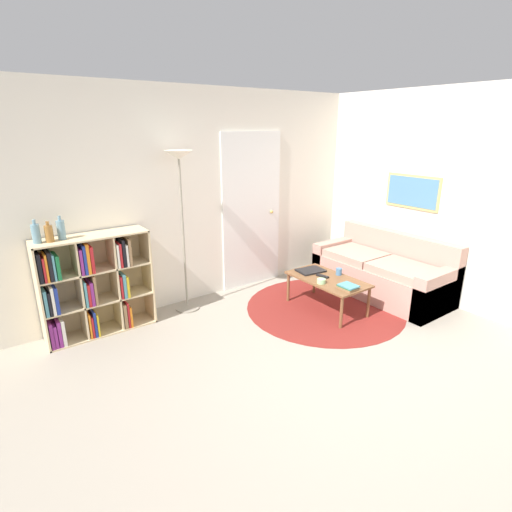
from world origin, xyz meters
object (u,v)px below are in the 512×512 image
bottle_middle (49,233)px  bottle_right (61,230)px  bookshelf (90,286)px  bowl (321,281)px  couch (383,273)px  cup (339,272)px  laptop (311,270)px  bottle_left (36,234)px  coffee_table (327,281)px  floor_lamp (180,179)px

bottle_middle → bottle_right: (0.11, 0.03, 0.01)m
bookshelf → bowl: size_ratio=11.22×
couch → cup: size_ratio=21.03×
bookshelf → laptop: bearing=-17.1°
bottle_left → bottle_middle: 0.11m
cup → bottle_right: bearing=159.6°
bottle_left → laptop: bearing=-14.6°
couch → coffee_table: 0.99m
floor_lamp → bowl: (1.21, -1.08, -1.16)m
bottle_left → couch: bearing=-16.3°
bookshelf → bowl: bookshelf is taller
couch → bottle_middle: bearing=163.5°
coffee_table → bottle_middle: (-2.76, 1.03, 0.81)m
floor_lamp → bowl: size_ratio=18.90×
bookshelf → bowl: (2.28, -1.12, -0.12)m
floor_lamp → laptop: size_ratio=5.32×
bookshelf → laptop: size_ratio=3.16×
coffee_table → bottle_left: bottle_left is taller
coffee_table → cup: 0.21m
bookshelf → floor_lamp: size_ratio=0.59×
bowl → bottle_right: (-2.48, 1.13, 0.76)m
laptop → bowl: bowl is taller
bookshelf → bowl: 2.55m
bookshelf → bottle_right: 0.67m
bookshelf → bottle_right: bearing=178.9°
laptop → floor_lamp: bearing=152.8°
floor_lamp → laptop: bearing=-27.2°
coffee_table → couch: bearing=-4.5°
laptop → cup: (0.19, -0.30, 0.03)m
floor_lamp → bottle_left: 1.55m
floor_lamp → bottle_middle: 1.45m
couch → bottle_right: (-3.64, 1.14, 0.91)m
cup → bottle_left: bearing=161.2°
bookshelf → floor_lamp: (1.08, -0.05, 1.04)m
bottle_right → cup: bearing=-20.4°
floor_lamp → cup: (1.58, -1.01, -1.14)m
bookshelf → bowl: bearing=-26.2°
floor_lamp → bottle_right: (-1.27, 0.05, -0.40)m
bowl → cup: (0.37, 0.07, 0.02)m
couch → bottle_right: bearing=162.6°
laptop → bottle_left: bearing=165.4°
bookshelf → laptop: 2.58m
laptop → bottle_right: bottle_right is taller
couch → laptop: couch is taller
bottle_middle → cup: bearing=-19.2°
bookshelf → bottle_middle: bottle_middle is taller
couch → bottle_middle: size_ratio=8.79×
coffee_table → cup: size_ratio=11.63×
coffee_table → bottle_middle: size_ratio=4.86×
cup → bottle_middle: (-2.96, 1.03, 0.73)m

